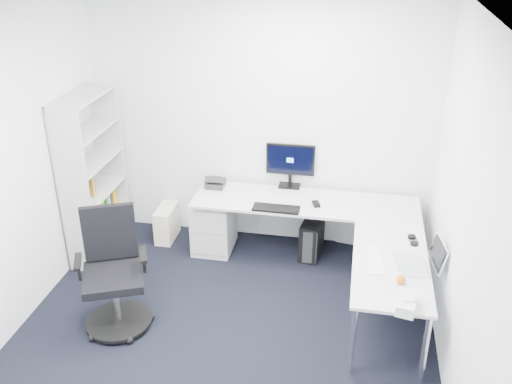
% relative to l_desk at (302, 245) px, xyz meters
% --- Properties ---
extents(ground, '(4.20, 4.20, 0.00)m').
position_rel_l_desk_xyz_m(ground, '(-0.55, -1.40, -0.33)').
color(ground, black).
extents(ceiling, '(4.20, 4.20, 0.00)m').
position_rel_l_desk_xyz_m(ceiling, '(-0.55, -1.40, 2.37)').
color(ceiling, white).
extents(wall_back, '(3.60, 0.02, 2.70)m').
position_rel_l_desk_xyz_m(wall_back, '(-0.55, 0.70, 1.02)').
color(wall_back, white).
rests_on(wall_back, ground).
extents(wall_right, '(0.02, 4.20, 2.70)m').
position_rel_l_desk_xyz_m(wall_right, '(1.25, -1.40, 1.02)').
color(wall_right, white).
rests_on(wall_right, ground).
extents(l_desk, '(2.26, 1.27, 0.66)m').
position_rel_l_desk_xyz_m(l_desk, '(0.00, 0.00, 0.00)').
color(l_desk, silver).
rests_on(l_desk, ground).
extents(drawer_pedestal, '(0.40, 0.50, 0.62)m').
position_rel_l_desk_xyz_m(drawer_pedestal, '(-0.99, 0.32, -0.02)').
color(drawer_pedestal, silver).
rests_on(drawer_pedestal, ground).
extents(bookshelf, '(0.34, 0.87, 1.73)m').
position_rel_l_desk_xyz_m(bookshelf, '(-2.17, 0.05, 0.54)').
color(bookshelf, '#B6B9B8').
rests_on(bookshelf, ground).
extents(task_chair, '(0.79, 0.79, 1.08)m').
position_rel_l_desk_xyz_m(task_chair, '(-1.49, -1.11, 0.21)').
color(task_chair, black).
rests_on(task_chair, ground).
extents(black_pc_tower, '(0.24, 0.44, 0.41)m').
position_rel_l_desk_xyz_m(black_pc_tower, '(0.06, 0.38, -0.13)').
color(black_pc_tower, black).
rests_on(black_pc_tower, ground).
extents(beige_pc_tower, '(0.18, 0.40, 0.38)m').
position_rel_l_desk_xyz_m(beige_pc_tower, '(-1.56, 0.42, -0.14)').
color(beige_pc_tower, beige).
rests_on(beige_pc_tower, ground).
extents(power_strip, '(0.35, 0.11, 0.04)m').
position_rel_l_desk_xyz_m(power_strip, '(0.48, 0.68, -0.31)').
color(power_strip, white).
rests_on(power_strip, ground).
extents(monitor, '(0.51, 0.16, 0.49)m').
position_rel_l_desk_xyz_m(monitor, '(-0.22, 0.64, 0.58)').
color(monitor, black).
rests_on(monitor, l_desk).
extents(black_keyboard, '(0.47, 0.17, 0.02)m').
position_rel_l_desk_xyz_m(black_keyboard, '(-0.28, 0.08, 0.34)').
color(black_keyboard, black).
rests_on(black_keyboard, l_desk).
extents(mouse, '(0.10, 0.12, 0.03)m').
position_rel_l_desk_xyz_m(mouse, '(0.10, 0.24, 0.35)').
color(mouse, black).
rests_on(mouse, l_desk).
extents(desk_phone, '(0.20, 0.20, 0.14)m').
position_rel_l_desk_xyz_m(desk_phone, '(-1.00, 0.48, 0.40)').
color(desk_phone, '#29292B').
rests_on(desk_phone, l_desk).
extents(laptop, '(0.40, 0.39, 0.25)m').
position_rel_l_desk_xyz_m(laptop, '(0.97, -0.71, 0.45)').
color(laptop, silver).
rests_on(laptop, l_desk).
extents(white_keyboard, '(0.16, 0.43, 0.01)m').
position_rel_l_desk_xyz_m(white_keyboard, '(0.68, -0.69, 0.34)').
color(white_keyboard, white).
rests_on(white_keyboard, l_desk).
extents(headphones, '(0.13, 0.18, 0.04)m').
position_rel_l_desk_xyz_m(headphones, '(1.01, -0.29, 0.35)').
color(headphones, black).
rests_on(headphones, l_desk).
extents(orange_fruit, '(0.07, 0.07, 0.07)m').
position_rel_l_desk_xyz_m(orange_fruit, '(0.88, -0.97, 0.37)').
color(orange_fruit, orange).
rests_on(orange_fruit, l_desk).
extents(tissue_box, '(0.18, 0.27, 0.09)m').
position_rel_l_desk_xyz_m(tissue_box, '(0.91, -1.29, 0.37)').
color(tissue_box, white).
rests_on(tissue_box, l_desk).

